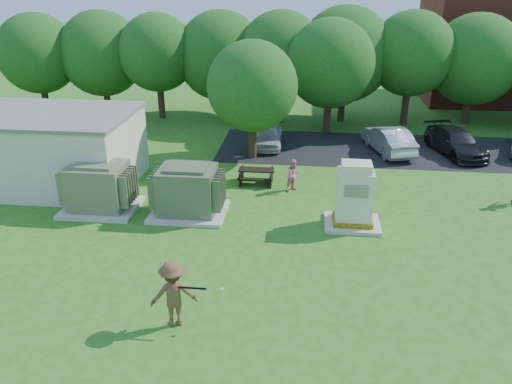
# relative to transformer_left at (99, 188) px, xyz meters

# --- Properties ---
(ground) EXTENTS (120.00, 120.00, 0.00)m
(ground) POSITION_rel_transformer_left_xyz_m (6.50, -4.50, -0.97)
(ground) COLOR #2D6619
(ground) RESTS_ON ground
(service_building) EXTENTS (10.00, 5.00, 3.20)m
(service_building) POSITION_rel_transformer_left_xyz_m (-4.50, 2.50, 0.63)
(service_building) COLOR beige
(service_building) RESTS_ON ground
(service_building_roof) EXTENTS (10.20, 5.20, 0.15)m
(service_building_roof) POSITION_rel_transformer_left_xyz_m (-4.50, 2.50, 2.31)
(service_building_roof) COLOR slate
(service_building_roof) RESTS_ON service_building
(parking_strip) EXTENTS (20.00, 6.00, 0.01)m
(parking_strip) POSITION_rel_transformer_left_xyz_m (13.50, 9.00, -0.96)
(parking_strip) COLOR #232326
(parking_strip) RESTS_ON ground
(transformer_left) EXTENTS (3.00, 2.40, 2.07)m
(transformer_left) POSITION_rel_transformer_left_xyz_m (0.00, 0.00, 0.00)
(transformer_left) COLOR beige
(transformer_left) RESTS_ON ground
(transformer_right) EXTENTS (3.00, 2.40, 2.07)m
(transformer_right) POSITION_rel_transformer_left_xyz_m (3.70, 0.00, 0.00)
(transformer_right) COLOR beige
(transformer_right) RESTS_ON ground
(generator_cabinet) EXTENTS (2.11, 1.73, 2.58)m
(generator_cabinet) POSITION_rel_transformer_left_xyz_m (10.24, -0.33, 0.16)
(generator_cabinet) COLOR beige
(generator_cabinet) RESTS_ON ground
(picnic_table) EXTENTS (1.63, 1.22, 0.70)m
(picnic_table) POSITION_rel_transformer_left_xyz_m (6.08, 3.47, -0.54)
(picnic_table) COLOR black
(picnic_table) RESTS_ON ground
(batter) EXTENTS (1.43, 1.07, 1.98)m
(batter) POSITION_rel_transformer_left_xyz_m (4.93, -6.88, 0.02)
(batter) COLOR brown
(batter) RESTS_ON ground
(person_at_picnic) EXTENTS (0.90, 0.89, 1.47)m
(person_at_picnic) POSITION_rel_transformer_left_xyz_m (7.83, 2.80, -0.23)
(person_at_picnic) COLOR pink
(person_at_picnic) RESTS_ON ground
(car_white) EXTENTS (1.66, 3.78, 1.26)m
(car_white) POSITION_rel_transformer_left_xyz_m (6.17, 9.03, -0.34)
(car_white) COLOR silver
(car_white) RESTS_ON ground
(car_silver_a) EXTENTS (2.60, 4.55, 1.42)m
(car_silver_a) POSITION_rel_transformer_left_xyz_m (12.75, 8.70, -0.26)
(car_silver_a) COLOR #AFB0B5
(car_silver_a) RESTS_ON ground
(car_dark) EXTENTS (3.03, 4.86, 1.31)m
(car_dark) POSITION_rel_transformer_left_xyz_m (16.32, 8.74, -0.31)
(car_dark) COLOR black
(car_dark) RESTS_ON ground
(batting_equipment) EXTENTS (1.28, 0.25, 0.18)m
(batting_equipment) POSITION_rel_transformer_left_xyz_m (5.52, -6.97, 0.31)
(batting_equipment) COLOR black
(batting_equipment) RESTS_ON ground
(tree_row) EXTENTS (41.30, 13.30, 7.30)m
(tree_row) POSITION_rel_transformer_left_xyz_m (8.25, 14.00, 3.18)
(tree_row) COLOR #47301E
(tree_row) RESTS_ON ground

